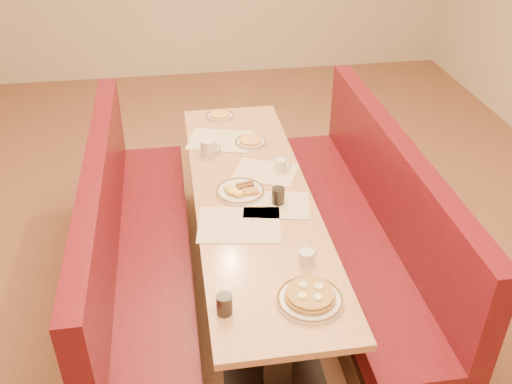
{
  "coord_description": "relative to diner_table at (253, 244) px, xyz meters",
  "views": [
    {
      "loc": [
        -0.42,
        -2.84,
        2.62
      ],
      "look_at": [
        0.0,
        -0.13,
        0.85
      ],
      "focal_mm": 40.0,
      "sensor_mm": 36.0,
      "label": 1
    }
  ],
  "objects": [
    {
      "name": "diner_table",
      "position": [
        0.0,
        0.0,
        0.0
      ],
      "size": [
        0.7,
        2.5,
        0.75
      ],
      "color": "black",
      "rests_on": "ground"
    },
    {
      "name": "coffee_mug_b",
      "position": [
        -0.23,
        0.54,
        0.42
      ],
      "size": [
        0.11,
        0.08,
        0.09
      ],
      "rotation": [
        0.0,
        0.0,
        0.24
      ],
      "color": "beige",
      "rests_on": "diner_table"
    },
    {
      "name": "soda_tumbler_mid",
      "position": [
        0.13,
        -0.12,
        0.43
      ],
      "size": [
        0.08,
        0.08,
        0.1
      ],
      "color": "black",
      "rests_on": "diner_table"
    },
    {
      "name": "extra_plate_far",
      "position": [
        -0.09,
        1.1,
        0.39
      ],
      "size": [
        0.21,
        0.21,
        0.04
      ],
      "rotation": [
        0.0,
        0.0,
        -0.38
      ],
      "color": "beige",
      "rests_on": "diner_table"
    },
    {
      "name": "booth_right",
      "position": [
        0.73,
        0.0,
        -0.01
      ],
      "size": [
        0.55,
        2.5,
        1.05
      ],
      "color": "#4C3326",
      "rests_on": "ground"
    },
    {
      "name": "placemat_far_left",
      "position": [
        -0.12,
        0.72,
        0.38
      ],
      "size": [
        0.51,
        0.43,
        0.0
      ],
      "primitive_type": "cube",
      "rotation": [
        0.0,
        0.0,
        -0.26
      ],
      "color": "beige",
      "rests_on": "diner_table"
    },
    {
      "name": "coffee_mug_d",
      "position": [
        -0.21,
        0.53,
        0.43
      ],
      "size": [
        0.14,
        0.1,
        0.1
      ],
      "rotation": [
        0.0,
        0.0,
        -0.17
      ],
      "color": "beige",
      "rests_on": "diner_table"
    },
    {
      "name": "placemat_near_left",
      "position": [
        -0.12,
        -0.3,
        0.38
      ],
      "size": [
        0.5,
        0.41,
        0.0
      ],
      "primitive_type": "cube",
      "rotation": [
        0.0,
        0.0,
        -0.15
      ],
      "color": "beige",
      "rests_on": "diner_table"
    },
    {
      "name": "booth_left",
      "position": [
        -0.73,
        0.0,
        -0.01
      ],
      "size": [
        0.55,
        2.5,
        1.05
      ],
      "color": "#4C3326",
      "rests_on": "ground"
    },
    {
      "name": "placemat_far_right",
      "position": [
        0.12,
        0.24,
        0.38
      ],
      "size": [
        0.46,
        0.42,
        0.0
      ],
      "primitive_type": "cube",
      "rotation": [
        0.0,
        0.0,
        -0.42
      ],
      "color": "beige",
      "rests_on": "diner_table"
    },
    {
      "name": "eggs_plate",
      "position": [
        -0.08,
        0.02,
        0.39
      ],
      "size": [
        0.3,
        0.3,
        0.06
      ],
      "rotation": [
        0.0,
        0.0,
        0.06
      ],
      "color": "beige",
      "rests_on": "diner_table"
    },
    {
      "name": "ground",
      "position": [
        0.0,
        0.0,
        -0.37
      ],
      "size": [
        8.0,
        8.0,
        0.0
      ],
      "primitive_type": "plane",
      "color": "#9E6647",
      "rests_on": "ground"
    },
    {
      "name": "extra_plate_mid",
      "position": [
        0.08,
        0.64,
        0.39
      ],
      "size": [
        0.22,
        0.22,
        0.04
      ],
      "rotation": [
        0.0,
        0.0,
        0.12
      ],
      "color": "beige",
      "rests_on": "diner_table"
    },
    {
      "name": "coffee_mug_c",
      "position": [
        0.22,
        0.25,
        0.42
      ],
      "size": [
        0.11,
        0.08,
        0.08
      ],
      "rotation": [
        0.0,
        0.0,
        -0.13
      ],
      "color": "beige",
      "rests_on": "diner_table"
    },
    {
      "name": "soda_tumbler_near",
      "position": [
        -0.27,
        -0.96,
        0.43
      ],
      "size": [
        0.07,
        0.07,
        0.1
      ],
      "color": "black",
      "rests_on": "diner_table"
    },
    {
      "name": "placemat_near_right",
      "position": [
        0.12,
        -0.14,
        0.38
      ],
      "size": [
        0.43,
        0.35,
        0.0
      ],
      "primitive_type": "cube",
      "rotation": [
        0.0,
        0.0,
        -0.19
      ],
      "color": "beige",
      "rests_on": "diner_table"
    },
    {
      "name": "coffee_mug_a",
      "position": [
        0.17,
        -0.68,
        0.42
      ],
      "size": [
        0.1,
        0.07,
        0.08
      ],
      "rotation": [
        0.0,
        0.0,
        0.35
      ],
      "color": "beige",
      "rests_on": "diner_table"
    },
    {
      "name": "pancake_plate",
      "position": [
        0.13,
        -0.95,
        0.4
      ],
      "size": [
        0.32,
        0.32,
        0.07
      ],
      "rotation": [
        0.0,
        0.0,
        0.06
      ],
      "color": "beige",
      "rests_on": "diner_table"
    }
  ]
}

